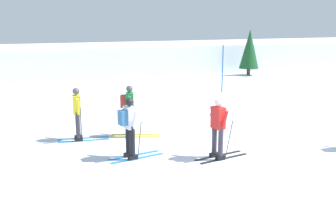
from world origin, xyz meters
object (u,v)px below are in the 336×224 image
object	(u,v)px
skier_yellow	(77,112)
conifer_far_left	(250,49)
skier_green	(129,108)
skier_red	(218,127)
trail_marker_pole	(223,69)
skier_white	(129,125)

from	to	relation	value
skier_yellow	conifer_far_left	size ratio (longest dim) A/B	0.52
skier_yellow	skier_green	bearing A→B (deg)	-9.40
skier_red	trail_marker_pole	bearing A→B (deg)	56.33
skier_red	trail_marker_pole	size ratio (longest dim) A/B	0.67
skier_yellow	skier_green	size ratio (longest dim) A/B	1.00
skier_white	conifer_far_left	size ratio (longest dim) A/B	0.52
skier_yellow	skier_green	distance (m)	1.67
conifer_far_left	skier_yellow	bearing A→B (deg)	-144.10
skier_red	trail_marker_pole	world-z (taller)	trail_marker_pole
skier_white	trail_marker_pole	xyz separation A→B (m)	(8.00, 7.66, 0.33)
skier_yellow	skier_red	bearing A→B (deg)	-46.89
skier_yellow	conifer_far_left	world-z (taller)	conifer_far_left
skier_green	skier_yellow	bearing A→B (deg)	170.60
skier_red	conifer_far_left	size ratio (longest dim) A/B	0.52
skier_red	skier_yellow	bearing A→B (deg)	133.11
skier_yellow	skier_white	xyz separation A→B (m)	(0.92, -2.31, 0.04)
skier_yellow	skier_white	size ratio (longest dim) A/B	1.00
skier_red	skier_green	world-z (taller)	same
skier_green	conifer_far_left	distance (m)	16.91
skier_green	trail_marker_pole	world-z (taller)	trail_marker_pole
trail_marker_pole	conifer_far_left	bearing A→B (deg)	42.59
skier_yellow	conifer_far_left	distance (m)	18.04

